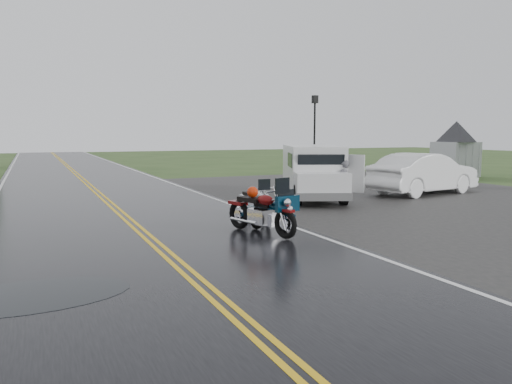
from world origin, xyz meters
TOP-DOWN VIEW (x-y plane):
  - ground at (0.00, 0.00)m, footprint 120.00×120.00m
  - road at (0.00, 10.00)m, footprint 8.00×100.00m
  - parking_pad at (11.00, 5.00)m, footprint 14.00×24.00m
  - visitor_center at (20.00, 12.00)m, footprint 16.00×10.00m
  - motorcycle_red at (2.86, 0.47)m, footprint 1.48×2.52m
  - motorcycle_teal at (2.97, 0.52)m, footprint 0.96×2.03m
  - motorcycle_silver at (3.39, 2.67)m, footprint 0.73×1.99m
  - van_white at (5.86, 5.31)m, footprint 3.85×5.64m
  - person_at_van at (7.36, 4.75)m, footprint 0.65×0.52m
  - sedan_white at (12.18, 6.08)m, footprint 5.29×2.63m
  - lamp_post_far_right at (12.63, 15.53)m, footprint 0.40×0.40m

SIDE VIEW (x-z plane):
  - ground at x=0.00m, z-range 0.00..0.00m
  - parking_pad at x=11.00m, z-range 0.00..0.03m
  - road at x=0.00m, z-range 0.00..0.04m
  - motorcycle_teal at x=2.97m, z-range 0.00..1.15m
  - motorcycle_silver at x=3.39m, z-range 0.00..1.18m
  - motorcycle_red at x=2.86m, z-range 0.00..1.40m
  - person_at_van at x=7.36m, z-range 0.00..1.55m
  - sedan_white at x=12.18m, z-range 0.00..1.67m
  - van_white at x=5.86m, z-range 0.00..2.08m
  - lamp_post_far_right at x=12.63m, z-range 0.00..4.72m
  - visitor_center at x=20.00m, z-range 0.00..4.80m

